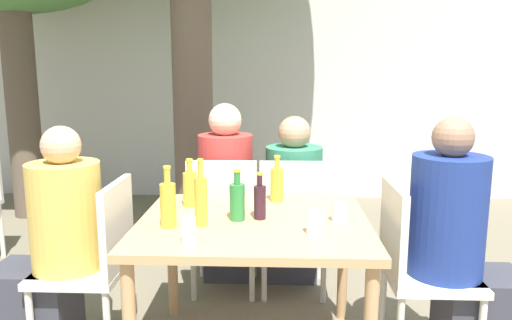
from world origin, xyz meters
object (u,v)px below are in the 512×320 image
at_px(patio_chair_0, 97,258).
at_px(patio_chair_1, 414,263).
at_px(person_seated_1, 462,256).
at_px(drinking_glass_0, 314,222).
at_px(dining_table_front, 253,237).
at_px(drinking_glass_2, 340,212).
at_px(wine_bottle_5, 260,201).
at_px(green_bottle_2, 237,200).
at_px(oil_cruet_3, 201,200).
at_px(oil_cruet_4, 168,204).
at_px(person_seated_2, 227,202).
at_px(oil_cruet_0, 277,184).
at_px(oil_cruet_1, 190,188).
at_px(drinking_glass_1, 189,230).
at_px(person_seated_0, 52,254).
at_px(person_seated_3, 293,208).
at_px(patio_chair_3, 294,218).
at_px(patio_chair_2, 224,217).

xyz_separation_m(patio_chair_0, patio_chair_1, (1.61, 0.00, 0.00)).
relative_size(patio_chair_0, person_seated_1, 0.73).
bearing_deg(drinking_glass_0, dining_table_front, 146.09).
distance_m(patio_chair_0, drinking_glass_2, 1.26).
bearing_deg(wine_bottle_5, dining_table_front, -141.65).
relative_size(patio_chair_1, green_bottle_2, 3.60).
distance_m(oil_cruet_3, oil_cruet_4, 0.16).
height_order(person_seated_2, wine_bottle_5, person_seated_2).
distance_m(dining_table_front, patio_chair_1, 0.82).
xyz_separation_m(patio_chair_0, person_seated_2, (0.58, 0.96, 0.04)).
bearing_deg(wine_bottle_5, oil_cruet_3, -157.38).
relative_size(oil_cruet_0, oil_cruet_3, 0.81).
height_order(dining_table_front, patio_chair_0, patio_chair_0).
height_order(patio_chair_0, patio_chair_1, same).
distance_m(patio_chair_1, oil_cruet_3, 1.11).
xyz_separation_m(oil_cruet_1, drinking_glass_1, (0.09, -0.59, -0.04)).
distance_m(dining_table_front, green_bottle_2, 0.20).
distance_m(oil_cruet_1, green_bottle_2, 0.37).
xyz_separation_m(person_seated_0, wine_bottle_5, (1.07, 0.02, 0.29)).
relative_size(green_bottle_2, drinking_glass_1, 2.19).
height_order(dining_table_front, oil_cruet_1, oil_cruet_1).
bearing_deg(drinking_glass_1, person_seated_3, 69.35).
bearing_deg(green_bottle_2, person_seated_1, -0.10).
bearing_deg(patio_chair_1, patio_chair_3, 38.24).
bearing_deg(person_seated_2, green_bottle_2, 98.78).
bearing_deg(drinking_glass_0, patio_chair_1, 20.52).
xyz_separation_m(patio_chair_0, patio_chair_2, (0.58, 0.73, 0.00)).
relative_size(patio_chair_0, oil_cruet_0, 3.51).
xyz_separation_m(patio_chair_3, person_seated_0, (-1.27, -0.73, 0.01)).
bearing_deg(oil_cruet_1, person_seated_1, -9.95).
bearing_deg(patio_chair_0, drinking_glass_0, 79.96).
relative_size(green_bottle_2, drinking_glass_0, 2.42).
distance_m(person_seated_3, drinking_glass_1, 1.43).
relative_size(person_seated_2, oil_cruet_1, 4.79).
bearing_deg(person_seated_1, oil_cruet_0, 68.24).
relative_size(patio_chair_1, person_seated_2, 0.73).
relative_size(person_seated_1, person_seated_2, 1.00).
relative_size(drinking_glass_0, drinking_glass_1, 0.90).
height_order(oil_cruet_0, oil_cruet_1, same).
bearing_deg(patio_chair_1, drinking_glass_1, 107.74).
height_order(dining_table_front, patio_chair_1, patio_chair_1).
distance_m(oil_cruet_0, green_bottle_2, 0.42).
distance_m(person_seated_3, oil_cruet_3, 1.21).
bearing_deg(patio_chair_3, drinking_glass_2, 105.18).
bearing_deg(oil_cruet_3, oil_cruet_1, 108.39).
bearing_deg(dining_table_front, person_seated_0, -180.00).
distance_m(person_seated_0, oil_cruet_1, 0.78).
bearing_deg(green_bottle_2, oil_cruet_3, -150.74).
height_order(person_seated_0, oil_cruet_0, person_seated_0).
bearing_deg(oil_cruet_4, drinking_glass_2, 8.17).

